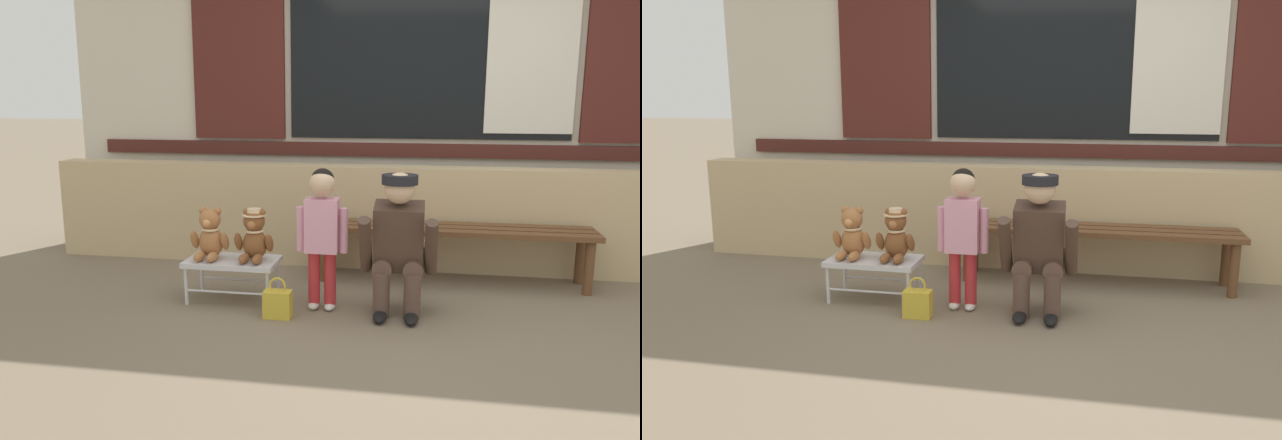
% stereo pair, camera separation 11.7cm
% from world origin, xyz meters
% --- Properties ---
extents(ground_plane, '(60.00, 60.00, 0.00)m').
position_xyz_m(ground_plane, '(0.00, 0.00, 0.00)').
color(ground_plane, '#756651').
extents(brick_low_wall, '(6.40, 0.25, 0.85)m').
position_xyz_m(brick_low_wall, '(0.00, 1.43, 0.42)').
color(brick_low_wall, tan).
rests_on(brick_low_wall, ground).
extents(shop_facade, '(6.53, 0.26, 3.37)m').
position_xyz_m(shop_facade, '(0.00, 1.94, 1.70)').
color(shop_facade, beige).
rests_on(shop_facade, ground).
extents(wooden_bench_long, '(2.10, 0.40, 0.44)m').
position_xyz_m(wooden_bench_long, '(0.23, 1.06, 0.37)').
color(wooden_bench_long, brown).
rests_on(wooden_bench_long, ground).
extents(small_display_bench, '(0.64, 0.36, 0.30)m').
position_xyz_m(small_display_bench, '(-1.30, 0.35, 0.27)').
color(small_display_bench, silver).
rests_on(small_display_bench, ground).
extents(teddy_bear_plain, '(0.28, 0.26, 0.36)m').
position_xyz_m(teddy_bear_plain, '(-1.46, 0.35, 0.46)').
color(teddy_bear_plain, '#A86B3D').
rests_on(teddy_bear_plain, small_display_bench).
extents(teddy_bear_with_hat, '(0.28, 0.27, 0.36)m').
position_xyz_m(teddy_bear_with_hat, '(-1.14, 0.35, 0.47)').
color(teddy_bear_with_hat, brown).
rests_on(teddy_bear_with_hat, small_display_bench).
extents(child_standing, '(0.35, 0.18, 0.96)m').
position_xyz_m(child_standing, '(-0.65, 0.29, 0.59)').
color(child_standing, '#B7282D').
rests_on(child_standing, ground).
extents(adult_crouching, '(0.50, 0.49, 0.95)m').
position_xyz_m(adult_crouching, '(-0.13, 0.28, 0.48)').
color(adult_crouching, brown).
rests_on(adult_crouching, ground).
extents(handbag_on_ground, '(0.18, 0.11, 0.27)m').
position_xyz_m(handbag_on_ground, '(-0.90, 0.07, 0.10)').
color(handbag_on_ground, gold).
rests_on(handbag_on_ground, ground).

